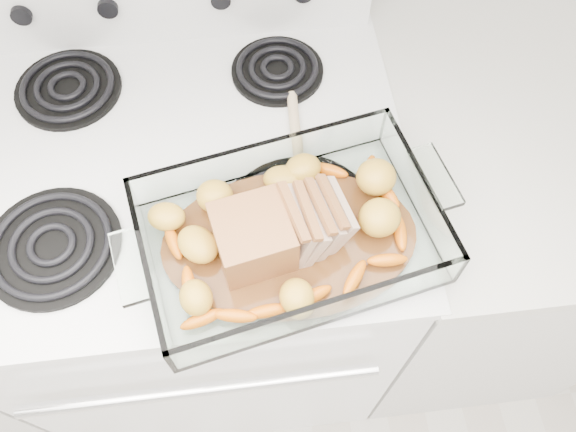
{
  "coord_description": "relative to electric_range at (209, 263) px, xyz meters",
  "views": [
    {
      "loc": [
        0.12,
        1.08,
        1.71
      ],
      "look_at": [
        0.17,
        1.48,
        0.99
      ],
      "focal_mm": 35.0,
      "sensor_mm": 36.0,
      "label": 1
    }
  ],
  "objects": [
    {
      "name": "electric_range",
      "position": [
        0.0,
        0.0,
        0.0
      ],
      "size": [
        0.78,
        0.7,
        1.12
      ],
      "color": "white",
      "rests_on": "ground"
    },
    {
      "name": "counter_right",
      "position": [
        0.66,
        -0.0,
        -0.02
      ],
      "size": [
        0.58,
        0.68,
        0.93
      ],
      "color": "silver",
      "rests_on": "ground"
    },
    {
      "name": "baking_dish",
      "position": [
        0.17,
        -0.2,
        0.48
      ],
      "size": [
        0.42,
        0.28,
        0.08
      ],
      "rotation": [
        0.0,
        0.0,
        0.21
      ],
      "color": "white",
      "rests_on": "electric_range"
    },
    {
      "name": "pork_roast",
      "position": [
        0.14,
        -0.2,
        0.51
      ],
      "size": [
        0.2,
        0.11,
        0.09
      ],
      "rotation": [
        0.0,
        0.0,
        -0.37
      ],
      "color": "#986336",
      "rests_on": "baking_dish"
    },
    {
      "name": "roast_vegetables",
      "position": [
        0.17,
        -0.16,
        0.49
      ],
      "size": [
        0.38,
        0.21,
        0.05
      ],
      "rotation": [
        0.0,
        0.0,
        0.13
      ],
      "color": "orange",
      "rests_on": "baking_dish"
    },
    {
      "name": "wooden_spoon",
      "position": [
        0.21,
        -0.09,
        0.46
      ],
      "size": [
        0.06,
        0.28,
        0.02
      ],
      "rotation": [
        0.0,
        0.0,
        -0.04
      ],
      "color": "beige",
      "rests_on": "electric_range"
    }
  ]
}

